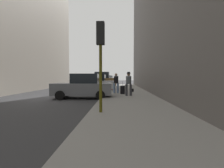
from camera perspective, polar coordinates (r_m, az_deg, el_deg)
name	(u,v)px	position (r m, az deg, el deg)	size (l,w,h in m)	color
ground_plane	(46,98)	(13.51, -20.65, -4.43)	(120.00, 120.00, 0.00)	#38383A
sidewalk	(129,98)	(12.48, 5.73, -4.50)	(4.00, 40.00, 0.15)	gray
parked_gray_coupe	(83,87)	(12.82, -9.43, -0.86)	(4.27, 2.19, 1.79)	slate
parked_silver_sedan	(95,83)	(19.32, -5.51, 0.28)	(4.27, 2.18, 1.79)	#B7BABF
parked_bronze_suv	(101,80)	(25.90, -3.57, 1.25)	(4.60, 2.07, 2.25)	brown
parked_blue_sedan	(104,80)	(31.99, -2.48, 1.16)	(4.21, 2.08, 1.79)	navy
parked_dark_green_sedan	(107,80)	(37.53, -1.80, 1.36)	(4.25, 2.16, 1.79)	#193828
parked_red_hatchback	(108,79)	(43.66, -1.25, 1.52)	(4.26, 2.18, 1.79)	#B2191E
fire_hydrant	(111,86)	(18.96, -0.19, -0.82)	(0.42, 0.22, 0.70)	red
traffic_light	(101,47)	(7.12, -3.75, 11.92)	(0.32, 0.32, 3.60)	#514C0F
pedestrian_in_jeans	(116,82)	(15.23, 1.34, 0.66)	(0.51, 0.43, 1.71)	#728CB2
pedestrian_with_beanie	(129,83)	(13.11, 5.45, 0.49)	(0.52, 0.44, 1.78)	#333338
rolling_suitcase	(123,90)	(14.53, 3.52, -1.86)	(0.41, 0.59, 1.04)	black
duffel_bag	(132,90)	(16.71, 6.50, -1.99)	(0.32, 0.44, 0.28)	black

